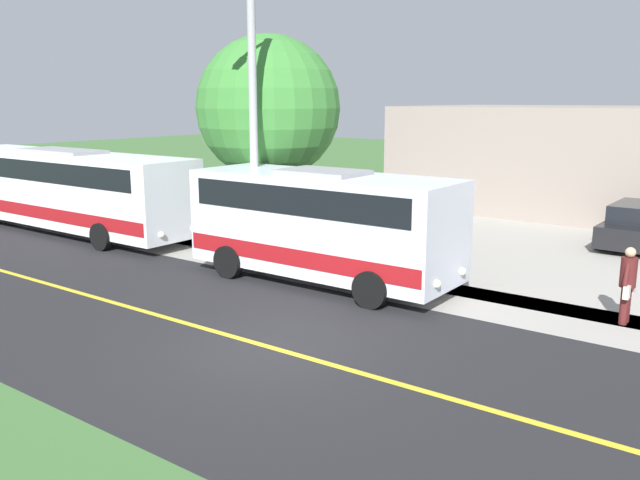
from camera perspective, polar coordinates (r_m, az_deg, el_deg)
The scene contains 11 objects.
ground_plane at distance 13.19m, azimuth -4.21°, elevation -9.30°, with size 120.00×120.00×0.00m, color #3D6633.
road_surface at distance 13.19m, azimuth -4.21°, elevation -9.29°, with size 8.00×100.00×0.01m, color black.
sidewalk at distance 17.26m, azimuth 7.05°, elevation -4.14°, with size 2.40×100.00×0.01m, color #9E9991.
parking_lot_surface at distance 22.80m, azimuth 22.65°, elevation -1.00°, with size 14.00×36.00×0.01m, color #9E9991.
road_centre_line at distance 13.19m, azimuth -4.21°, elevation -9.27°, with size 0.16×100.00×0.00m, color gold.
shuttle_bus_front at distance 17.42m, azimuth 0.22°, elevation 1.66°, with size 2.74×7.48×3.00m.
transit_bus_rear at distance 25.92m, azimuth -21.20°, elevation 4.33°, with size 2.69×12.09×3.02m.
pedestrian_with_bags at distance 15.74m, azimuth 25.06°, elevation -3.38°, with size 0.72×0.34×1.70m.
street_light_pole at distance 19.14m, azimuth -6.05°, elevation 10.80°, with size 1.97×0.24×7.97m.
parked_car_near at distance 24.29m, azimuth 25.89°, elevation 1.12°, with size 4.44×2.09×1.45m.
tree_curbside at distance 22.01m, azimuth -4.48°, elevation 11.30°, with size 4.71×4.71×6.87m.
Camera 1 is at (9.33, 7.99, 4.81)m, focal length 37.00 mm.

